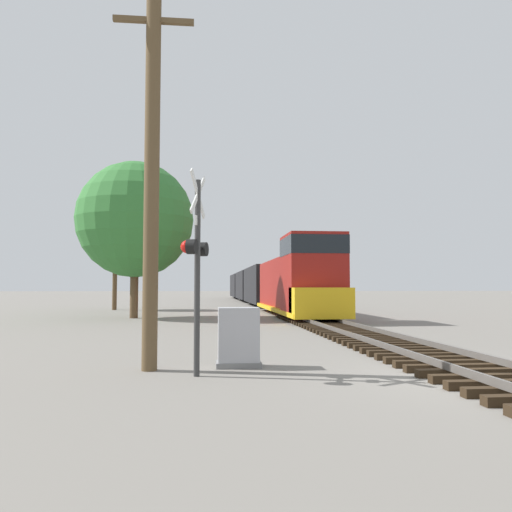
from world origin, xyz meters
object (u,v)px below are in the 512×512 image
object	(u,v)px
tree_far_right	(135,220)
tree_mid_background	(115,241)
crossing_signal_near	(196,257)
relay_cabinet	(238,338)
utility_pole	(152,174)
freight_train	(257,286)

from	to	relation	value
tree_far_right	tree_mid_background	size ratio (longest dim) A/B	1.20
crossing_signal_near	relay_cabinet	bearing A→B (deg)	156.68
tree_mid_background	utility_pole	bearing A→B (deg)	-78.54
tree_far_right	tree_mid_background	world-z (taller)	tree_far_right
freight_train	tree_mid_background	xyz separation A→B (m)	(-12.55, -12.41, 3.46)
crossing_signal_near	tree_far_right	world-z (taller)	tree_far_right
freight_train	tree_far_right	size ratio (longest dim) A/B	6.74
utility_pole	tree_mid_background	size ratio (longest dim) A/B	1.11
relay_cabinet	tree_far_right	distance (m)	19.40
tree_far_right	utility_pole	bearing A→B (deg)	-81.04
relay_cabinet	utility_pole	world-z (taller)	utility_pole
relay_cabinet	tree_far_right	bearing A→B (deg)	105.00
relay_cabinet	utility_pole	distance (m)	4.14
crossing_signal_near	tree_mid_background	size ratio (longest dim) A/B	0.55
utility_pole	tree_mid_background	bearing A→B (deg)	101.46
relay_cabinet	freight_train	bearing A→B (deg)	83.41
tree_mid_background	relay_cabinet	bearing A→B (deg)	-74.74
crossing_signal_near	relay_cabinet	size ratio (longest dim) A/B	3.13
utility_pole	tree_far_right	bearing A→B (deg)	98.96
utility_pole	tree_mid_background	distance (m)	29.52
freight_train	tree_far_right	xyz separation A→B (m)	(-9.58, -22.94, 3.77)
relay_cabinet	tree_far_right	world-z (taller)	tree_far_right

